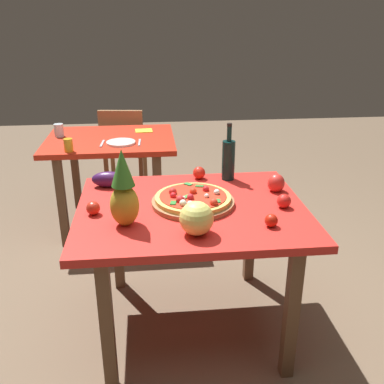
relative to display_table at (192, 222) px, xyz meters
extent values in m
plane|color=brown|center=(0.00, 0.00, -0.65)|extent=(10.00, 10.00, 0.00)
cube|color=brown|center=(-0.43, -0.43, -0.30)|extent=(0.06, 0.06, 0.70)
cube|color=brown|center=(0.43, -0.43, -0.30)|extent=(0.06, 0.06, 0.70)
cube|color=brown|center=(-0.43, 0.43, -0.30)|extent=(0.06, 0.06, 0.70)
cube|color=brown|center=(0.43, 0.43, -0.30)|extent=(0.06, 0.06, 0.70)
cube|color=red|center=(0.00, 0.00, 0.07)|extent=(1.17, 0.95, 0.04)
cube|color=brown|center=(-0.87, 1.02, -0.30)|extent=(0.06, 0.06, 0.70)
cube|color=brown|center=(-0.15, 1.02, -0.30)|extent=(0.06, 0.06, 0.70)
cube|color=brown|center=(-0.87, 1.74, -0.30)|extent=(0.06, 0.06, 0.70)
cube|color=brown|center=(-0.15, 1.74, -0.30)|extent=(0.06, 0.06, 0.70)
cube|color=red|center=(-0.51, 1.38, 0.07)|extent=(1.01, 0.82, 0.04)
cube|color=#976541|center=(-0.25, 2.23, -0.45)|extent=(0.04, 0.04, 0.41)
cube|color=#976541|center=(-0.57, 2.27, -0.45)|extent=(0.04, 0.04, 0.41)
cube|color=#976541|center=(-0.28, 1.91, -0.45)|extent=(0.04, 0.04, 0.41)
cube|color=#976541|center=(-0.61, 1.94, -0.45)|extent=(0.04, 0.04, 0.41)
cube|color=#976541|center=(-0.43, 2.09, -0.22)|extent=(0.44, 0.44, 0.04)
cube|color=#92623C|center=(-0.45, 1.91, 0.00)|extent=(0.40, 0.09, 0.40)
cylinder|color=#976541|center=(0.01, 0.02, 0.10)|extent=(0.43, 0.43, 0.02)
cylinder|color=#DAB955|center=(0.01, 0.02, 0.12)|extent=(0.39, 0.39, 0.02)
cylinder|color=red|center=(0.01, 0.02, 0.14)|extent=(0.35, 0.35, 0.00)
sphere|color=red|center=(0.10, -0.10, 0.15)|extent=(0.04, 0.04, 0.04)
sphere|color=red|center=(0.08, 0.08, 0.15)|extent=(0.03, 0.03, 0.03)
sphere|color=red|center=(0.01, 0.06, 0.15)|extent=(0.04, 0.04, 0.04)
sphere|color=red|center=(-0.09, 0.06, 0.15)|extent=(0.04, 0.04, 0.04)
sphere|color=red|center=(-0.06, -0.05, 0.15)|extent=(0.04, 0.04, 0.04)
sphere|color=red|center=(-0.01, -0.02, 0.15)|extent=(0.04, 0.04, 0.04)
sphere|color=red|center=(-0.09, 0.01, 0.15)|extent=(0.03, 0.03, 0.03)
cube|color=#358736|center=(-0.03, 0.01, 0.14)|extent=(0.05, 0.05, 0.00)
cube|color=#2A7A2C|center=(-0.10, -0.07, 0.14)|extent=(0.04, 0.05, 0.00)
cube|color=#317A33|center=(0.13, -0.06, 0.14)|extent=(0.03, 0.05, 0.00)
cube|color=#35702D|center=(0.06, 0.15, 0.14)|extent=(0.05, 0.04, 0.00)
cube|color=#2E8439|center=(0.00, 0.18, 0.14)|extent=(0.05, 0.05, 0.00)
sphere|color=white|center=(-0.05, -0.03, 0.15)|extent=(0.03, 0.03, 0.03)
sphere|color=silver|center=(-0.02, -0.10, 0.15)|extent=(0.03, 0.03, 0.03)
sphere|color=white|center=(0.14, 0.03, 0.15)|extent=(0.03, 0.03, 0.03)
sphere|color=white|center=(0.08, -0.01, 0.15)|extent=(0.02, 0.02, 0.02)
sphere|color=white|center=(-0.05, -0.09, 0.15)|extent=(0.04, 0.04, 0.04)
cylinder|color=black|center=(0.26, 0.38, 0.21)|extent=(0.08, 0.08, 0.23)
cylinder|color=black|center=(0.26, 0.38, 0.37)|extent=(0.03, 0.03, 0.09)
cylinder|color=black|center=(0.26, 0.38, 0.42)|extent=(0.03, 0.03, 0.02)
ellipsoid|color=#AD9126|center=(-0.33, -0.17, 0.19)|extent=(0.13, 0.13, 0.20)
cone|color=#337324|center=(-0.33, -0.17, 0.37)|extent=(0.11, 0.11, 0.17)
sphere|color=#DDD968|center=(-0.01, -0.30, 0.17)|extent=(0.16, 0.16, 0.16)
ellipsoid|color=red|center=(0.49, 0.16, 0.14)|extent=(0.09, 0.09, 0.10)
ellipsoid|color=#3D184C|center=(-0.44, 0.32, 0.13)|extent=(0.21, 0.11, 0.09)
sphere|color=red|center=(0.35, -0.27, 0.12)|extent=(0.06, 0.06, 0.06)
sphere|color=red|center=(0.47, -0.06, 0.12)|extent=(0.07, 0.07, 0.07)
sphere|color=red|center=(0.09, 0.40, 0.13)|extent=(0.07, 0.07, 0.07)
sphere|color=red|center=(-0.49, -0.05, 0.12)|extent=(0.07, 0.07, 0.07)
cylinder|color=gold|center=(-0.78, 1.04, 0.14)|extent=(0.06, 0.06, 0.09)
cylinder|color=silver|center=(-0.91, 1.47, 0.14)|extent=(0.07, 0.07, 0.10)
cylinder|color=white|center=(-0.41, 1.21, 0.10)|extent=(0.22, 0.22, 0.02)
cube|color=silver|center=(-0.55, 1.21, 0.09)|extent=(0.03, 0.18, 0.01)
cube|color=silver|center=(-0.27, 1.21, 0.09)|extent=(0.02, 0.18, 0.01)
cube|color=yellow|center=(-0.24, 1.57, 0.09)|extent=(0.15, 0.13, 0.01)
camera|label=1|loc=(-0.21, -2.05, 1.02)|focal=41.09mm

